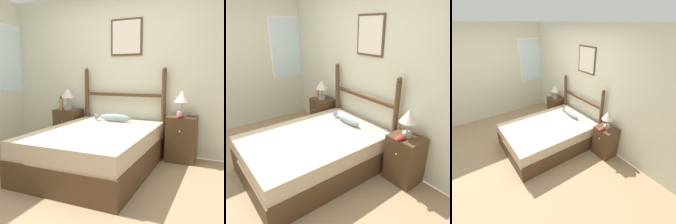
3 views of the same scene
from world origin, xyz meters
The scene contains 11 objects.
ground_plane centered at (0.00, 0.00, 0.00)m, with size 16.00×16.00×0.00m, color #9E7F5B.
wall_back centered at (0.00, 1.73, 1.28)m, with size 6.40×0.08×2.55m.
bed centered at (0.05, 0.69, 0.26)m, with size 1.38×1.92×0.53m.
headboard centered at (0.05, 1.62, 0.72)m, with size 1.38×0.07×1.35m.
nightstand_left centered at (-0.91, 1.49, 0.33)m, with size 0.41×0.38×0.65m.
nightstand_right centered at (1.00, 1.49, 0.33)m, with size 0.41×0.38×0.65m.
table_lamp_left centered at (-0.89, 1.46, 0.90)m, with size 0.22×0.22×0.36m.
table_lamp_right centered at (0.99, 1.48, 0.90)m, with size 0.22×0.22×0.36m.
bottle centered at (-1.02, 1.45, 0.75)m, with size 0.07×0.07×0.22m.
model_boat centered at (0.99, 1.38, 0.68)m, with size 0.08×0.23×0.15m.
fish_pillow centered at (0.00, 1.33, 0.59)m, with size 0.58×0.11×0.12m.
Camera 1 is at (1.57, -2.27, 1.24)m, focal length 42.00 mm.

